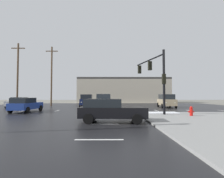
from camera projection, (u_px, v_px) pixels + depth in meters
ground_plane at (107, 111)px, 21.15m from camera, size 120.00×120.00×0.00m
road_asphalt at (107, 111)px, 21.15m from camera, size 44.00×44.00×0.02m
snow_strip_curbside at (157, 113)px, 17.20m from camera, size 4.00×1.60×0.06m
lane_markings at (117, 112)px, 19.79m from camera, size 36.15×36.15×0.01m
traffic_signal_mast at (155, 73)px, 17.68m from camera, size 1.69×6.14×5.89m
fire_hydrant at (191, 111)px, 14.77m from camera, size 0.48×0.26×0.79m
strip_building_background at (123, 90)px, 48.25m from camera, size 24.03×8.00×6.59m
suv_tan at (166, 100)px, 27.43m from camera, size 2.44×4.94×2.03m
suv_navy at (87, 100)px, 29.67m from camera, size 2.43×4.94×2.03m
suv_grey at (104, 101)px, 24.07m from camera, size 2.18×4.84×2.03m
sedan_black at (110, 110)px, 11.98m from camera, size 4.61×2.22×1.58m
sedan_blue at (26, 105)px, 19.37m from camera, size 2.16×4.59×1.58m
sedan_silver at (18, 102)px, 26.74m from camera, size 2.32×4.65×1.58m
utility_pole_far at (18, 74)px, 28.64m from camera, size 2.20×0.28×10.41m
utility_pole_distant at (52, 75)px, 32.22m from camera, size 2.20×0.28×10.84m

